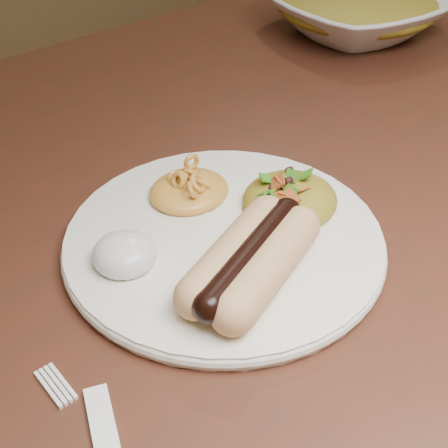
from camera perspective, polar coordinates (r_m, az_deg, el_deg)
table at (r=0.60m, az=1.05°, el=-6.54°), size 1.60×0.90×0.75m
plate at (r=0.51m, az=0.00°, el=-1.49°), size 0.32×0.32×0.01m
hotdog at (r=0.45m, az=2.51°, el=-3.17°), size 0.12×0.10×0.03m
mac_and_cheese at (r=0.54m, az=-3.25°, el=3.88°), size 0.08×0.07×0.03m
sour_cream at (r=0.47m, az=-9.17°, el=-2.10°), size 0.06×0.06×0.03m
taco_salad at (r=0.53m, az=6.10°, el=2.92°), size 0.08×0.08×0.04m
serving_bowl at (r=0.93m, az=11.94°, el=18.46°), size 0.26×0.26×0.06m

